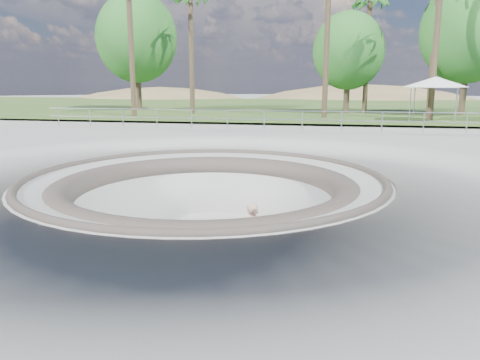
{
  "coord_description": "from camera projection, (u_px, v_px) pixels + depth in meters",
  "views": [
    {
      "loc": [
        3.47,
        -12.61,
        2.71
      ],
      "look_at": [
        0.95,
        0.34,
        -0.1
      ],
      "focal_mm": 35.0,
      "sensor_mm": 36.0,
      "label": 1
    }
  ],
  "objects": [
    {
      "name": "ground",
      "position": [
        205.0,
        178.0,
        13.32
      ],
      "size": [
        180.0,
        180.0,
        0.0
      ],
      "primitive_type": "plane",
      "color": "#9F9F9A",
      "rests_on": "ground"
    },
    {
      "name": "skate_bowl",
      "position": [
        206.0,
        239.0,
        13.7
      ],
      "size": [
        14.0,
        14.0,
        4.1
      ],
      "color": "#9F9F9A",
      "rests_on": "ground"
    },
    {
      "name": "grass_strip",
      "position": [
        296.0,
        107.0,
        45.92
      ],
      "size": [
        180.0,
        36.0,
        0.12
      ],
      "color": "#345321",
      "rests_on": "ground"
    },
    {
      "name": "distant_hills",
      "position": [
        332.0,
        148.0,
        68.97
      ],
      "size": [
        103.2,
        45.0,
        28.6
      ],
      "color": "brown",
      "rests_on": "ground"
    },
    {
      "name": "safety_railing",
      "position": [
        264.0,
        120.0,
        24.7
      ],
      "size": [
        25.0,
        0.06,
        1.03
      ],
      "color": "gray",
      "rests_on": "ground"
    },
    {
      "name": "skateboard",
      "position": [
        254.0,
        265.0,
        11.71
      ],
      "size": [
        0.93,
        0.31,
        0.1
      ],
      "color": "olive",
      "rests_on": "ground"
    },
    {
      "name": "skater",
      "position": [
        254.0,
        234.0,
        11.54
      ],
      "size": [
        0.42,
        0.6,
        1.6
      ],
      "primitive_type": "imported",
      "rotation": [
        0.0,
        0.0,
        1.63
      ],
      "color": "tan",
      "rests_on": "skateboard"
    },
    {
      "name": "canopy_white",
      "position": [
        436.0,
        82.0,
        28.27
      ],
      "size": [
        5.14,
        5.14,
        2.68
      ],
      "color": "gray",
      "rests_on": "ground"
    },
    {
      "name": "palm_d",
      "position": [
        370.0,
        1.0,
        34.07
      ],
      "size": [
        2.6,
        2.6,
        9.58
      ],
      "color": "#4F3C2D",
      "rests_on": "ground"
    },
    {
      "name": "bushy_tree_left",
      "position": [
        136.0,
        38.0,
        38.32
      ],
      "size": [
        6.69,
        6.08,
        9.65
      ],
      "color": "#4F3C2D",
      "rests_on": "ground"
    },
    {
      "name": "bushy_tree_mid",
      "position": [
        349.0,
        51.0,
        34.7
      ],
      "size": [
        5.26,
        4.78,
        7.59
      ],
      "color": "#4F3C2D",
      "rests_on": "ground"
    },
    {
      "name": "bushy_tree_right",
      "position": [
        469.0,
        31.0,
        32.31
      ],
      "size": [
        6.61,
        6.01,
        9.54
      ],
      "color": "#4F3C2D",
      "rests_on": "ground"
    }
  ]
}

